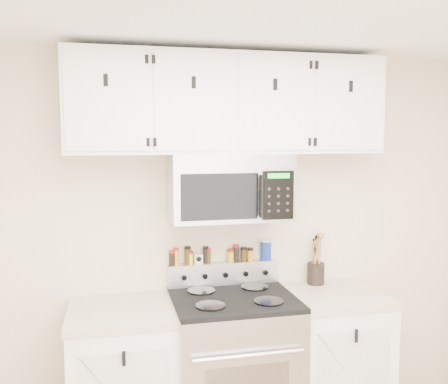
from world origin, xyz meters
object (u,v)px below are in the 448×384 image
Objects in this scene: utensil_crock at (316,272)px; salt_canister at (266,250)px; range at (234,367)px; microwave at (229,187)px.

utensil_crock reaches higher than salt_canister.
utensil_crock is (0.65, 0.23, 0.52)m from range.
microwave reaches higher than utensil_crock.
utensil_crock is (0.65, 0.11, -0.62)m from microwave.
utensil_crock is at bearing 19.65° from range.
utensil_crock is at bearing 9.22° from microwave.
microwave is at bearing -170.78° from utensil_crock.
range is at bearing -136.59° from salt_canister.
utensil_crock is 0.39m from salt_canister.
microwave is 2.19× the size of utensil_crock.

